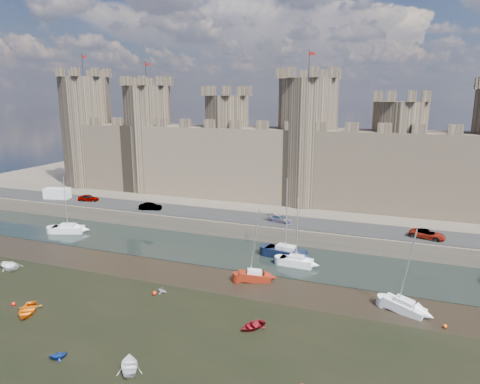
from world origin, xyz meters
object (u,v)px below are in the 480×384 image
at_px(sailboat_0, 68,229).
at_px(sailboat_5, 404,306).
at_px(car_2, 280,219).
at_px(sailboat_4, 254,276).
at_px(dinghy_1, 58,355).
at_px(car_0, 88,198).
at_px(car_3, 427,234).
at_px(sailboat_2, 296,261).
at_px(van, 57,194).
at_px(car_1, 150,207).
at_px(dinghy_0, 27,311).
at_px(sailboat_1, 286,252).

bearing_deg(sailboat_0, sailboat_5, -29.17).
bearing_deg(sailboat_0, car_2, -2.46).
height_order(sailboat_4, dinghy_1, sailboat_4).
distance_m(car_0, car_2, 38.54).
relative_size(car_3, sailboat_2, 0.51).
xyz_separation_m(car_0, van, (-7.02, -0.63, 0.42)).
height_order(car_1, sailboat_0, sailboat_0).
relative_size(van, sailboat_5, 0.54).
xyz_separation_m(car_3, van, (-67.40, 0.65, 0.41)).
bearing_deg(sailboat_0, car_1, 24.22).
relative_size(car_3, dinghy_0, 1.37).
relative_size(sailboat_4, dinghy_1, 5.97).
relative_size(sailboat_4, sailboat_5, 1.00).
bearing_deg(sailboat_4, sailboat_0, 146.96).
height_order(car_0, sailboat_2, sailboat_2).
xyz_separation_m(car_1, sailboat_0, (-10.04, -9.62, -2.40)).
relative_size(car_2, sailboat_1, 0.36).
xyz_separation_m(car_1, dinghy_0, (5.59, -32.98, -2.79)).
relative_size(car_3, dinghy_1, 3.10).
bearing_deg(dinghy_1, car_0, -8.28).
bearing_deg(sailboat_0, dinghy_0, -75.75).
bearing_deg(car_1, dinghy_0, 173.61).
height_order(car_2, sailboat_1, sailboat_1).
height_order(car_2, sailboat_2, sailboat_2).
bearing_deg(car_3, sailboat_0, 115.95).
relative_size(van, dinghy_0, 1.41).
height_order(van, sailboat_1, sailboat_1).
distance_m(car_1, sailboat_5, 46.55).
distance_m(car_0, sailboat_1, 42.89).
bearing_deg(sailboat_4, car_3, 18.33).
relative_size(sailboat_4, dinghy_0, 2.64).
bearing_deg(sailboat_1, sailboat_5, -24.72).
relative_size(car_0, sailboat_5, 0.42).
bearing_deg(car_0, car_3, -105.08).
xyz_separation_m(car_0, car_2, (38.53, -0.75, -0.07)).
distance_m(sailboat_0, dinghy_0, 28.11).
xyz_separation_m(van, sailboat_1, (48.79, -8.82, -2.70)).
bearing_deg(sailboat_0, sailboat_4, -30.96).
relative_size(sailboat_0, sailboat_4, 1.03).
distance_m(sailboat_1, dinghy_0, 32.92).
bearing_deg(car_3, sailboat_5, -172.98).
xyz_separation_m(car_0, car_3, (60.38, -1.28, 0.00)).
bearing_deg(sailboat_5, sailboat_4, -164.81).
height_order(car_0, van, van).
height_order(car_0, sailboat_4, sailboat_4).
bearing_deg(car_0, car_2, -104.98).
xyz_separation_m(car_0, sailboat_0, (4.77, -11.12, -2.41)).
bearing_deg(sailboat_0, van, 118.84).
bearing_deg(dinghy_0, sailboat_5, -8.88).
bearing_deg(dinghy_0, car_0, 90.45).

